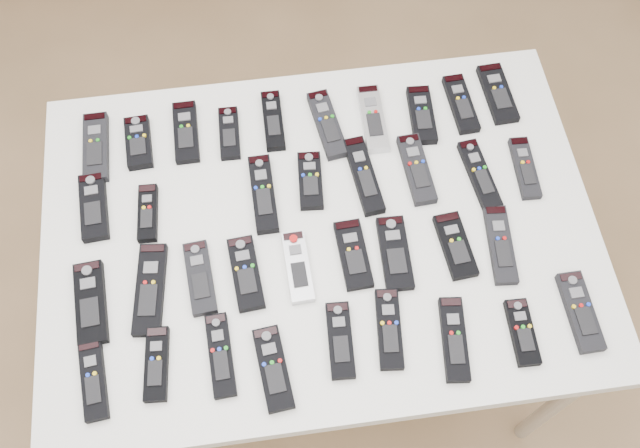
{
  "coord_description": "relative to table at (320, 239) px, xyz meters",
  "views": [
    {
      "loc": [
        0.05,
        -0.81,
        2.21
      ],
      "look_at": [
        0.15,
        -0.09,
        0.8
      ],
      "focal_mm": 40.0,
      "sensor_mm": 36.0,
      "label": 1
    }
  ],
  "objects": [
    {
      "name": "remote_0",
      "position": [
        -0.5,
        0.28,
        0.07
      ],
      "size": [
        0.06,
        0.19,
        0.02
      ],
      "primitive_type": "cube",
      "rotation": [
        0.0,
        0.0,
        0.01
      ],
      "color": "black",
      "rests_on": "table"
    },
    {
      "name": "remote_5",
      "position": [
        0.05,
        0.27,
        0.07
      ],
      "size": [
        0.08,
        0.2,
        0.02
      ],
      "primitive_type": "cube",
      "rotation": [
        0.0,
        0.0,
        0.14
      ],
      "color": "black",
      "rests_on": "table"
    },
    {
      "name": "remote_27",
      "position": [
        -0.5,
        -0.28,
        0.07
      ],
      "size": [
        0.06,
        0.17,
        0.02
      ],
      "primitive_type": "cube",
      "rotation": [
        0.0,
        0.0,
        0.1
      ],
      "color": "black",
      "rests_on": "table"
    },
    {
      "name": "ground",
      "position": [
        -0.15,
        0.09,
        -0.72
      ],
      "size": [
        4.0,
        4.0,
        0.0
      ],
      "primitive_type": "plane",
      "color": "olive",
      "rests_on": "ground"
    },
    {
      "name": "remote_7",
      "position": [
        0.29,
        0.27,
        0.07
      ],
      "size": [
        0.07,
        0.16,
        0.02
      ],
      "primitive_type": "cube",
      "rotation": [
        0.0,
        0.0,
        -0.06
      ],
      "color": "black",
      "rests_on": "table"
    },
    {
      "name": "remote_30",
      "position": [
        -0.14,
        -0.31,
        0.07
      ],
      "size": [
        0.07,
        0.18,
        0.02
      ],
      "primitive_type": "cube",
      "rotation": [
        0.0,
        0.0,
        0.1
      ],
      "color": "black",
      "rests_on": "table"
    },
    {
      "name": "remote_2",
      "position": [
        -0.29,
        0.3,
        0.07
      ],
      "size": [
        0.06,
        0.17,
        0.02
      ],
      "primitive_type": "cube",
      "rotation": [
        0.0,
        0.0,
        0.0
      ],
      "color": "black",
      "rests_on": "table"
    },
    {
      "name": "remote_14",
      "position": [
        0.12,
        0.12,
        0.07
      ],
      "size": [
        0.07,
        0.21,
        0.02
      ],
      "primitive_type": "cube",
      "rotation": [
        0.0,
        0.0,
        0.1
      ],
      "color": "black",
      "rests_on": "table"
    },
    {
      "name": "remote_16",
      "position": [
        0.39,
        0.08,
        0.07
      ],
      "size": [
        0.07,
        0.19,
        0.02
      ],
      "primitive_type": "cube",
      "rotation": [
        0.0,
        0.0,
        0.11
      ],
      "color": "black",
      "rests_on": "table"
    },
    {
      "name": "remote_20",
      "position": [
        -0.27,
        -0.09,
        0.07
      ],
      "size": [
        0.07,
        0.17,
        0.02
      ],
      "primitive_type": "cube",
      "rotation": [
        0.0,
        0.0,
        0.08
      ],
      "color": "black",
      "rests_on": "table"
    },
    {
      "name": "remote_26",
      "position": [
        0.39,
        -0.1,
        0.07
      ],
      "size": [
        0.07,
        0.19,
        0.02
      ],
      "primitive_type": "cube",
      "rotation": [
        0.0,
        0.0,
        -0.09
      ],
      "color": "black",
      "rests_on": "table"
    },
    {
      "name": "remote_8",
      "position": [
        0.39,
        0.29,
        0.07
      ],
      "size": [
        0.06,
        0.17,
        0.02
      ],
      "primitive_type": "cube",
      "rotation": [
        0.0,
        0.0,
        0.05
      ],
      "color": "black",
      "rests_on": "table"
    },
    {
      "name": "remote_11",
      "position": [
        -0.38,
        0.08,
        0.07
      ],
      "size": [
        0.05,
        0.14,
        0.02
      ],
      "primitive_type": "cube",
      "rotation": [
        0.0,
        0.0,
        -0.05
      ],
      "color": "black",
      "rests_on": "table"
    },
    {
      "name": "remote_29",
      "position": [
        -0.24,
        -0.27,
        0.07
      ],
      "size": [
        0.05,
        0.18,
        0.02
      ],
      "primitive_type": "cube",
      "rotation": [
        0.0,
        0.0,
        0.05
      ],
      "color": "black",
      "rests_on": "table"
    },
    {
      "name": "remote_4",
      "position": [
        -0.07,
        0.3,
        0.07
      ],
      "size": [
        0.05,
        0.17,
        0.02
      ],
      "primitive_type": "cube",
      "rotation": [
        0.0,
        0.0,
        -0.01
      ],
      "color": "black",
      "rests_on": "table"
    },
    {
      "name": "remote_6",
      "position": [
        0.17,
        0.27,
        0.07
      ],
      "size": [
        0.06,
        0.19,
        0.02
      ],
      "primitive_type": "cube",
      "rotation": [
        0.0,
        0.0,
        -0.01
      ],
      "color": "#B7B7BC",
      "rests_on": "table"
    },
    {
      "name": "remote_25",
      "position": [
        0.29,
        -0.09,
        0.07
      ],
      "size": [
        0.07,
        0.16,
        0.02
      ],
      "primitive_type": "cube",
      "rotation": [
        0.0,
        0.0,
        0.08
      ],
      "color": "black",
      "rests_on": "table"
    },
    {
      "name": "remote_13",
      "position": [
        -0.01,
        0.12,
        0.07
      ],
      "size": [
        0.06,
        0.15,
        0.02
      ],
      "primitive_type": "cube",
      "rotation": [
        0.0,
        0.0,
        -0.07
      ],
      "color": "black",
      "rests_on": "table"
    },
    {
      "name": "remote_33",
      "position": [
        0.24,
        -0.3,
        0.07
      ],
      "size": [
        0.07,
        0.18,
        0.02
      ],
      "primitive_type": "cube",
      "rotation": [
        0.0,
        0.0,
        -0.12
      ],
      "color": "black",
      "rests_on": "table"
    },
    {
      "name": "remote_21",
      "position": [
        -0.18,
        -0.09,
        0.07
      ],
      "size": [
        0.07,
        0.17,
        0.02
      ],
      "primitive_type": "cube",
      "rotation": [
        0.0,
        0.0,
        0.08
      ],
      "color": "black",
      "rests_on": "table"
    },
    {
      "name": "remote_17",
      "position": [
        0.5,
        0.09,
        0.07
      ],
      "size": [
        0.05,
        0.16,
        0.02
      ],
      "primitive_type": "cube",
      "rotation": [
        0.0,
        0.0,
        -0.05
      ],
      "color": "black",
      "rests_on": "table"
    },
    {
      "name": "remote_3",
      "position": [
        -0.18,
        0.28,
        0.07
      ],
      "size": [
        0.05,
        0.14,
        0.02
      ],
      "primitive_type": "cube",
      "rotation": [
        0.0,
        0.0,
        -0.03
      ],
      "color": "black",
      "rests_on": "table"
    },
    {
      "name": "remote_10",
      "position": [
        -0.5,
        0.12,
        0.07
      ],
      "size": [
        0.07,
        0.17,
        0.02
      ],
      "primitive_type": "cube",
      "rotation": [
        0.0,
        0.0,
        0.07
      ],
      "color": "black",
      "rests_on": "table"
    },
    {
      "name": "remote_22",
      "position": [
        -0.06,
        -0.09,
        0.07
      ],
      "size": [
        0.05,
        0.17,
        0.02
      ],
      "primitive_type": "cube",
      "rotation": [
        0.0,
        0.0,
        0.03
      ],
      "color": "#B7B7BC",
      "rests_on": "table"
    },
    {
      "name": "remote_34",
      "position": [
        0.38,
        -0.3,
        0.07
      ],
      "size": [
        0.05,
        0.14,
        0.02
      ],
      "primitive_type": "cube",
      "rotation": [
        0.0,
        0.0,
        -0.03
      ],
      "color": "black",
      "rests_on": "table"
    },
    {
      "name": "remote_15",
      "position": [
        0.24,
        0.12,
        0.07
      ],
      "size": [
        0.06,
        0.19,
        0.02
      ],
      "primitive_type": "cube",
      "rotation": [
        0.0,
        0.0,
        0.05
      ],
      "color": "black",
      "rests_on": "table"
    },
    {
      "name": "remote_32",
      "position": [
        0.11,
        -0.26,
        0.07
      ],
      "size": [
        0.07,
        0.18,
        0.02
      ],
      "primitive_type": "cube",
      "rotation": [
        0.0,
        0.0,
        -0.1
      ],
      "color": "black",
      "rests_on": "table"
    },
    {
      "name": "remote_23",
      "position": [
        0.06,
        -0.08,
        0.07
      ],
      "size": [
        0.07,
        0.17,
        0.02
      ],
      "primitive_type": "cube",
      "rotation": [
        0.0,
        0.0,
        0.04
      ],
      "color": "black",
      "rests_on": "table"
    },
    {
      "name": "remote_19",
      "position": [
        -0.38,
        -0.1,
        0.07
      ],
      "size": [
        0.08,
        0.21,
        0.02
      ],
      "primitive_type": "cube",
      "rotation": [
        0.0,
        0.0,
        -0.11
      ],
      "color": "black",
      "rests_on": "table"
    },
    {
      "name": "remote_28",
      "position": [
        -0.37,
        -0.27,
        0.07
      ],
      "size": [
        0.06,
        0.16,
        0.02
      ],
      "primitive_type": "cube",
      "rotation": [
        0.0,
        0.0,
        -0.07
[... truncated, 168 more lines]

